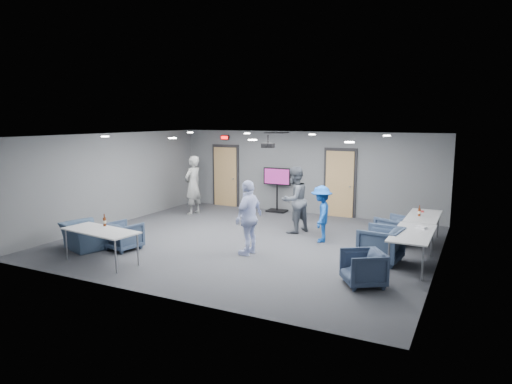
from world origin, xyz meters
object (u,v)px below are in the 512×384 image
at_px(chair_right_b, 380,245).
at_px(table_right_a, 423,217).
at_px(person_a, 193,185).
at_px(bottle_right, 419,212).
at_px(chair_right_c, 363,268).
at_px(chair_front_a, 124,236).
at_px(table_right_b, 413,234).
at_px(person_d, 321,214).
at_px(table_front_left, 101,232).
at_px(bottle_front, 105,222).
at_px(projector, 268,145).
at_px(person_b, 294,200).
at_px(chair_right_a, 394,230).
at_px(person_c, 249,217).
at_px(chair_front_b, 84,236).
at_px(tv_stand, 277,187).

distance_m(chair_right_b, table_right_a, 2.06).
relative_size(person_a, bottle_right, 7.11).
height_order(chair_right_c, table_right_a, table_right_a).
distance_m(person_a, table_right_a, 7.22).
bearing_deg(chair_front_a, bottle_right, -140.13).
bearing_deg(table_right_a, person_a, 86.19).
height_order(chair_right_c, table_right_b, table_right_b).
distance_m(person_a, person_d, 5.04).
height_order(person_d, chair_right_b, person_d).
xyz_separation_m(chair_right_b, chair_front_a, (-5.72, -1.75, -0.06)).
xyz_separation_m(table_front_left, bottle_front, (-0.19, 0.32, 0.15)).
distance_m(table_front_left, bottle_front, 0.40).
relative_size(chair_right_b, bottle_right, 3.19).
distance_m(chair_right_c, table_right_a, 3.60).
relative_size(table_right_b, projector, 5.46).
relative_size(person_d, bottle_right, 5.33).
height_order(person_b, bottle_front, person_b).
xyz_separation_m(person_a, chair_right_b, (6.54, -2.42, -0.57)).
bearing_deg(chair_front_a, table_front_left, 115.65).
bearing_deg(table_front_left, chair_right_b, 33.58).
distance_m(chair_right_a, table_right_b, 1.82).
relative_size(person_c, table_right_b, 0.90).
bearing_deg(chair_front_b, chair_right_a, -130.79).
height_order(table_front_left, projector, projector).
bearing_deg(chair_right_c, table_right_b, 124.73).
height_order(chair_front_b, bottle_front, bottle_front).
distance_m(chair_front_a, projector, 4.38).
xyz_separation_m(chair_front_a, bottle_front, (0.09, -0.68, 0.50)).
height_order(chair_front_b, projector, projector).
bearing_deg(person_c, person_a, -126.31).
distance_m(chair_front_b, bottle_right, 8.20).
bearing_deg(chair_right_b, person_c, -68.78).
xyz_separation_m(person_c, table_right_b, (3.50, 0.79, -0.18)).
height_order(table_right_b, bottle_front, bottle_front).
relative_size(table_front_left, projector, 5.30).
xyz_separation_m(person_c, projector, (-0.47, 2.02, 1.54)).
height_order(chair_right_a, tv_stand, tv_stand).
bearing_deg(table_front_left, bottle_front, 127.17).
height_order(person_a, person_d, person_a).
bearing_deg(table_front_left, tv_stand, 86.65).
bearing_deg(tv_stand, person_d, -49.43).
bearing_deg(tv_stand, bottle_front, -102.20).
height_order(person_a, chair_right_b, person_a).
xyz_separation_m(person_b, table_right_a, (3.32, 0.32, -0.23)).
bearing_deg(tv_stand, chair_front_a, -104.46).
bearing_deg(table_front_left, person_d, 52.17).
relative_size(chair_right_c, table_right_a, 0.41).
xyz_separation_m(table_right_a, bottle_right, (-0.09, -0.10, 0.14)).
bearing_deg(chair_front_a, person_d, -135.06).
bearing_deg(person_a, person_b, 84.17).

